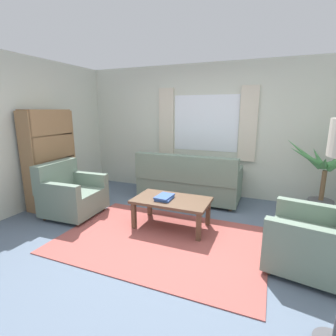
{
  "coord_description": "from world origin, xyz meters",
  "views": [
    {
      "loc": [
        1.27,
        -2.84,
        1.71
      ],
      "look_at": [
        -0.19,
        0.7,
        0.83
      ],
      "focal_mm": 27.11,
      "sensor_mm": 36.0,
      "label": 1
    }
  ],
  "objects_px": {
    "couch": "(188,182)",
    "bookshelf": "(52,163)",
    "armchair_left": "(71,194)",
    "coffee_table": "(172,203)",
    "potted_plant": "(322,185)",
    "armchair_right": "(316,240)",
    "book_stack_on_table": "(164,197)"
  },
  "relations": [
    {
      "from": "armchair_right",
      "to": "coffee_table",
      "type": "bearing_deg",
      "value": -91.75
    },
    {
      "from": "potted_plant",
      "to": "couch",
      "type": "bearing_deg",
      "value": -179.02
    },
    {
      "from": "coffee_table",
      "to": "potted_plant",
      "type": "xyz_separation_m",
      "value": [
        2.08,
        1.24,
        0.17
      ]
    },
    {
      "from": "couch",
      "to": "bookshelf",
      "type": "xyz_separation_m",
      "value": [
        -2.2,
        -1.14,
        0.41
      ]
    },
    {
      "from": "couch",
      "to": "book_stack_on_table",
      "type": "height_order",
      "value": "couch"
    },
    {
      "from": "armchair_left",
      "to": "bookshelf",
      "type": "distance_m",
      "value": 0.78
    },
    {
      "from": "couch",
      "to": "potted_plant",
      "type": "height_order",
      "value": "potted_plant"
    },
    {
      "from": "potted_plant",
      "to": "coffee_table",
      "type": "bearing_deg",
      "value": -149.27
    },
    {
      "from": "armchair_left",
      "to": "book_stack_on_table",
      "type": "height_order",
      "value": "armchair_left"
    },
    {
      "from": "bookshelf",
      "to": "couch",
      "type": "bearing_deg",
      "value": 117.43
    },
    {
      "from": "armchair_left",
      "to": "couch",
      "type": "bearing_deg",
      "value": -51.48
    },
    {
      "from": "armchair_right",
      "to": "bookshelf",
      "type": "bearing_deg",
      "value": -86.0
    },
    {
      "from": "armchair_left",
      "to": "armchair_right",
      "type": "height_order",
      "value": "same"
    },
    {
      "from": "armchair_left",
      "to": "bookshelf",
      "type": "bearing_deg",
      "value": 64.81
    },
    {
      "from": "armchair_left",
      "to": "coffee_table",
      "type": "xyz_separation_m",
      "value": [
        1.72,
        0.19,
        0.03
      ]
    },
    {
      "from": "coffee_table",
      "to": "bookshelf",
      "type": "relative_size",
      "value": 0.64
    },
    {
      "from": "armchair_left",
      "to": "book_stack_on_table",
      "type": "relative_size",
      "value": 2.8
    },
    {
      "from": "book_stack_on_table",
      "to": "armchair_right",
      "type": "bearing_deg",
      "value": -9.81
    },
    {
      "from": "book_stack_on_table",
      "to": "bookshelf",
      "type": "distance_m",
      "value": 2.26
    },
    {
      "from": "armchair_left",
      "to": "armchair_right",
      "type": "relative_size",
      "value": 0.91
    },
    {
      "from": "armchair_right",
      "to": "coffee_table",
      "type": "height_order",
      "value": "armchair_right"
    },
    {
      "from": "couch",
      "to": "coffee_table",
      "type": "bearing_deg",
      "value": 96.26
    },
    {
      "from": "bookshelf",
      "to": "coffee_table",
      "type": "bearing_deg",
      "value": 88.55
    },
    {
      "from": "coffee_table",
      "to": "armchair_left",
      "type": "bearing_deg",
      "value": -173.61
    },
    {
      "from": "couch",
      "to": "coffee_table",
      "type": "height_order",
      "value": "couch"
    },
    {
      "from": "armchair_left",
      "to": "coffee_table",
      "type": "height_order",
      "value": "armchair_left"
    },
    {
      "from": "armchair_right",
      "to": "potted_plant",
      "type": "distance_m",
      "value": 1.65
    },
    {
      "from": "couch",
      "to": "potted_plant",
      "type": "xyz_separation_m",
      "value": [
        2.21,
        0.04,
        0.18
      ]
    },
    {
      "from": "armchair_left",
      "to": "coffee_table",
      "type": "relative_size",
      "value": 0.8
    },
    {
      "from": "couch",
      "to": "book_stack_on_table",
      "type": "xyz_separation_m",
      "value": [
        0.04,
        -1.25,
        0.1
      ]
    },
    {
      "from": "armchair_right",
      "to": "coffee_table",
      "type": "relative_size",
      "value": 0.88
    },
    {
      "from": "coffee_table",
      "to": "couch",
      "type": "bearing_deg",
      "value": 96.26
    }
  ]
}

